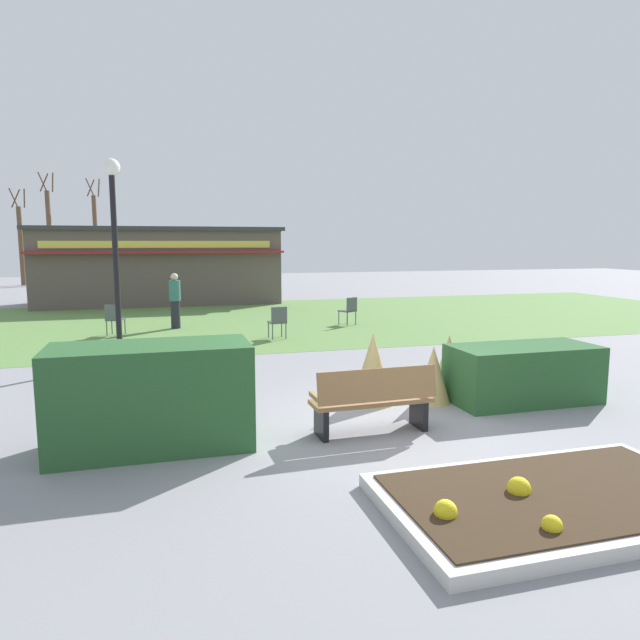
% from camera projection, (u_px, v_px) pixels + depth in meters
% --- Properties ---
extents(ground_plane, '(80.00, 80.00, 0.00)m').
position_uv_depth(ground_plane, '(378.00, 429.00, 8.09)').
color(ground_plane, gray).
extents(lawn_patch, '(36.00, 12.00, 0.01)m').
position_uv_depth(lawn_patch, '(250.00, 320.00, 19.33)').
color(lawn_patch, '#5B8442').
rests_on(lawn_patch, ground_plane).
extents(flower_bed, '(3.48, 2.01, 0.31)m').
position_uv_depth(flower_bed, '(557.00, 499.00, 5.69)').
color(flower_bed, beige).
rests_on(flower_bed, ground_plane).
extents(park_bench, '(1.71, 0.57, 0.95)m').
position_uv_depth(park_bench, '(373.00, 400.00, 7.82)').
color(park_bench, olive).
rests_on(park_bench, ground_plane).
extents(hedge_left, '(2.49, 1.10, 1.35)m').
position_uv_depth(hedge_left, '(152.00, 397.00, 7.27)').
color(hedge_left, '#28562B').
rests_on(hedge_left, ground_plane).
extents(hedge_right, '(2.41, 1.10, 0.94)m').
position_uv_depth(hedge_right, '(523.00, 374.00, 9.43)').
color(hedge_right, '#28562B').
rests_on(hedge_right, ground_plane).
extents(ornamental_grass_behind_left, '(0.57, 0.57, 0.95)m').
position_uv_depth(ornamental_grass_behind_left, '(433.00, 375.00, 9.35)').
color(ornamental_grass_behind_left, tan).
rests_on(ornamental_grass_behind_left, ground_plane).
extents(ornamental_grass_behind_right, '(0.70, 0.70, 1.18)m').
position_uv_depth(ornamental_grass_behind_right, '(373.00, 368.00, 9.29)').
color(ornamental_grass_behind_right, tan).
rests_on(ornamental_grass_behind_right, ground_plane).
extents(ornamental_grass_behind_center, '(0.63, 0.63, 1.06)m').
position_uv_depth(ornamental_grass_behind_center, '(449.00, 365.00, 9.80)').
color(ornamental_grass_behind_center, tan).
rests_on(ornamental_grass_behind_center, ground_plane).
extents(lamppost_mid, '(0.36, 0.36, 4.36)m').
position_uv_depth(lamppost_mid, '(115.00, 237.00, 12.07)').
color(lamppost_mid, black).
rests_on(lamppost_mid, ground_plane).
extents(trash_bin, '(0.52, 0.52, 0.78)m').
position_uv_depth(trash_bin, '(517.00, 368.00, 10.22)').
color(trash_bin, '#2D4233').
rests_on(trash_bin, ground_plane).
extents(food_kiosk, '(10.16, 4.22, 3.24)m').
position_uv_depth(food_kiosk, '(160.00, 265.00, 24.59)').
color(food_kiosk, '#594C47').
rests_on(food_kiosk, ground_plane).
extents(cafe_chair_west, '(0.59, 0.59, 0.89)m').
position_uv_depth(cafe_chair_west, '(349.00, 309.00, 18.08)').
color(cafe_chair_west, '#4C5156').
rests_on(cafe_chair_west, ground_plane).
extents(cafe_chair_east, '(0.48, 0.48, 0.89)m').
position_uv_depth(cafe_chair_east, '(278.00, 320.00, 15.51)').
color(cafe_chair_east, '#4C5156').
rests_on(cafe_chair_east, ground_plane).
extents(cafe_chair_center, '(0.55, 0.55, 0.89)m').
position_uv_depth(cafe_chair_center, '(114.00, 317.00, 16.04)').
color(cafe_chair_center, '#4C5156').
rests_on(cafe_chair_center, ground_plane).
extents(person_strolling, '(0.34, 0.34, 1.69)m').
position_uv_depth(person_strolling, '(175.00, 300.00, 17.36)').
color(person_strolling, '#23232D').
rests_on(person_strolling, ground_plane).
extents(parked_car_west_slot, '(4.23, 2.12, 1.20)m').
position_uv_depth(parked_car_west_slot, '(120.00, 278.00, 31.43)').
color(parked_car_west_slot, '#B7BABF').
rests_on(parked_car_west_slot, ground_plane).
extents(tree_left_bg, '(0.91, 0.96, 6.75)m').
position_uv_depth(tree_left_bg, '(50.00, 235.00, 34.70)').
color(tree_left_bg, brown).
rests_on(tree_left_bg, ground_plane).
extents(tree_right_bg, '(0.91, 0.96, 6.68)m').
position_uv_depth(tree_right_bg, '(96.00, 237.00, 37.32)').
color(tree_right_bg, brown).
rests_on(tree_right_bg, ground_plane).
extents(tree_center_bg, '(0.91, 0.96, 5.78)m').
position_uv_depth(tree_center_bg, '(21.00, 243.00, 34.42)').
color(tree_center_bg, brown).
rests_on(tree_center_bg, ground_plane).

